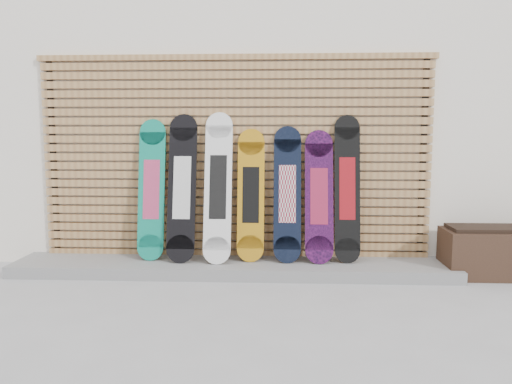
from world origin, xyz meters
TOP-DOWN VIEW (x-y plane):
  - ground at (0.00, 0.00)m, footprint 80.00×80.00m
  - building at (0.50, 3.50)m, footprint 12.00×5.00m
  - concrete_step at (-0.15, 0.68)m, footprint 4.60×0.70m
  - slat_wall at (-0.15, 0.97)m, footprint 4.26×0.08m
  - planter_box at (2.60, 0.66)m, footprint 1.16×0.48m
  - snowboard_0 at (-1.03, 0.80)m, footprint 0.28×0.29m
  - snowboard_1 at (-0.69, 0.75)m, footprint 0.30×0.38m
  - snowboard_2 at (-0.31, 0.74)m, footprint 0.29×0.41m
  - snowboard_3 at (0.03, 0.80)m, footprint 0.28×0.30m
  - snowboard_4 at (0.42, 0.78)m, footprint 0.29×0.33m
  - snowboard_5 at (0.75, 0.77)m, footprint 0.29×0.35m
  - snowboard_6 at (1.04, 0.80)m, footprint 0.27×0.30m

SIDE VIEW (x-z plane):
  - ground at x=0.00m, z-range 0.00..0.00m
  - concrete_step at x=-0.15m, z-range 0.00..0.12m
  - planter_box at x=2.60m, z-range 0.00..0.52m
  - snowboard_5 at x=0.75m, z-range 0.12..1.50m
  - snowboard_3 at x=0.03m, z-range 0.12..1.51m
  - snowboard_4 at x=0.42m, z-range 0.12..1.54m
  - snowboard_0 at x=-1.03m, z-range 0.12..1.61m
  - snowboard_6 at x=1.04m, z-range 0.12..1.66m
  - snowboard_1 at x=-0.69m, z-range 0.12..1.67m
  - snowboard_2 at x=-0.31m, z-range 0.12..1.69m
  - slat_wall at x=-0.15m, z-range 0.06..2.35m
  - building at x=0.50m, z-range 0.00..3.60m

